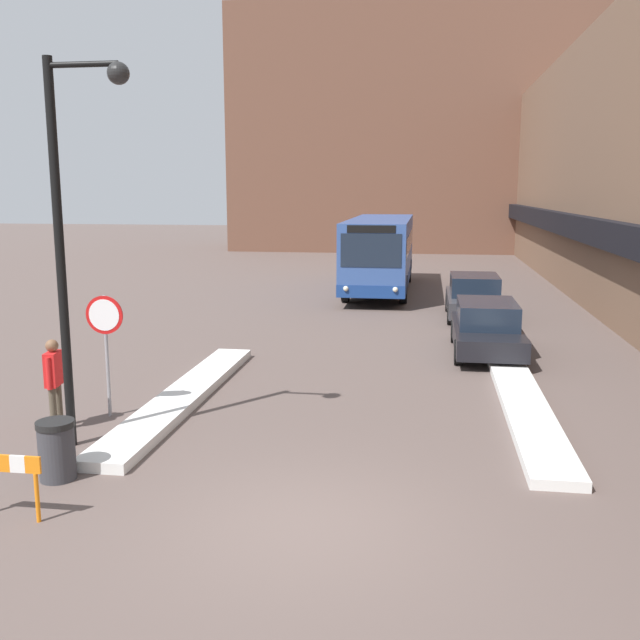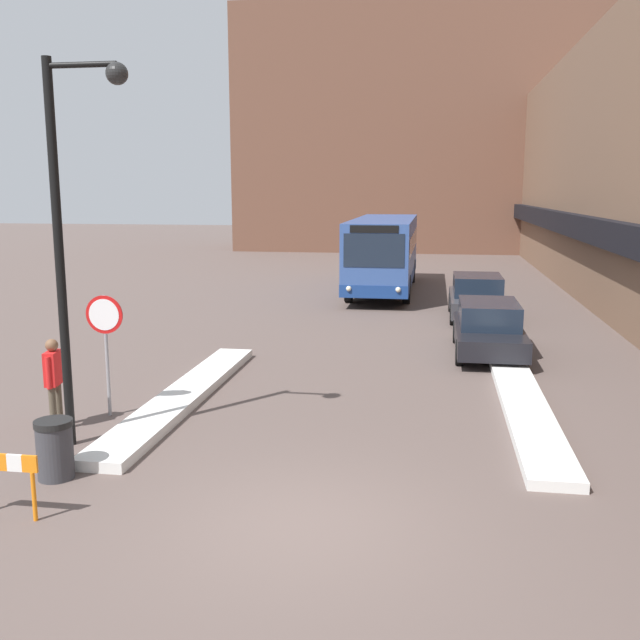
{
  "view_description": "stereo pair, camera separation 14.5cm",
  "coord_description": "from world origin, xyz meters",
  "px_view_note": "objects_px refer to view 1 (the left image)",
  "views": [
    {
      "loc": [
        1.52,
        -8.86,
        4.48
      ],
      "look_at": [
        -0.74,
        6.15,
        1.69
      ],
      "focal_mm": 40.0,
      "sensor_mm": 36.0,
      "label": 1
    },
    {
      "loc": [
        1.66,
        -8.84,
        4.48
      ],
      "look_at": [
        -0.74,
        6.15,
        1.69
      ],
      "focal_mm": 40.0,
      "sensor_mm": 36.0,
      "label": 2
    }
  ],
  "objects_px": {
    "pedestrian": "(54,376)",
    "city_bus": "(380,252)",
    "parked_car_middle": "(474,297)",
    "stop_sign": "(105,329)",
    "trash_bin": "(57,450)",
    "parked_car_front": "(487,328)",
    "street_lamp": "(73,214)",
    "construction_barricade": "(4,474)"
  },
  "relations": [
    {
      "from": "pedestrian",
      "to": "city_bus",
      "type": "bearing_deg",
      "value": 157.65
    },
    {
      "from": "parked_car_middle",
      "to": "stop_sign",
      "type": "distance_m",
      "value": 14.76
    },
    {
      "from": "trash_bin",
      "to": "stop_sign",
      "type": "bearing_deg",
      "value": 100.51
    },
    {
      "from": "parked_car_front",
      "to": "stop_sign",
      "type": "distance_m",
      "value": 10.49
    },
    {
      "from": "parked_car_middle",
      "to": "stop_sign",
      "type": "xyz_separation_m",
      "value": [
        -7.89,
        -12.43,
        1.01
      ]
    },
    {
      "from": "street_lamp",
      "to": "pedestrian",
      "type": "bearing_deg",
      "value": 141.92
    },
    {
      "from": "city_bus",
      "to": "street_lamp",
      "type": "relative_size",
      "value": 1.64
    },
    {
      "from": "city_bus",
      "to": "parked_car_front",
      "type": "distance_m",
      "value": 12.46
    },
    {
      "from": "city_bus",
      "to": "parked_car_middle",
      "type": "xyz_separation_m",
      "value": [
        3.73,
        -6.25,
        -1.01
      ]
    },
    {
      "from": "pedestrian",
      "to": "street_lamp",
      "type": "bearing_deg",
      "value": 43.39
    },
    {
      "from": "parked_car_middle",
      "to": "construction_barricade",
      "type": "relative_size",
      "value": 3.96
    },
    {
      "from": "city_bus",
      "to": "parked_car_front",
      "type": "height_order",
      "value": "city_bus"
    },
    {
      "from": "parked_car_front",
      "to": "stop_sign",
      "type": "bearing_deg",
      "value": -139.13
    },
    {
      "from": "street_lamp",
      "to": "trash_bin",
      "type": "distance_m",
      "value": 3.88
    },
    {
      "from": "parked_car_front",
      "to": "construction_barricade",
      "type": "xyz_separation_m",
      "value": [
        -7.31,
        -11.34,
        -0.06
      ]
    },
    {
      "from": "construction_barricade",
      "to": "trash_bin",
      "type": "bearing_deg",
      "value": 90.32
    },
    {
      "from": "pedestrian",
      "to": "trash_bin",
      "type": "bearing_deg",
      "value": 20.35
    },
    {
      "from": "stop_sign",
      "to": "construction_barricade",
      "type": "distance_m",
      "value": 4.68
    },
    {
      "from": "stop_sign",
      "to": "street_lamp",
      "type": "height_order",
      "value": "street_lamp"
    },
    {
      "from": "street_lamp",
      "to": "parked_car_middle",
      "type": "bearing_deg",
      "value": 61.75
    },
    {
      "from": "city_bus",
      "to": "stop_sign",
      "type": "distance_m",
      "value": 19.13
    },
    {
      "from": "parked_car_front",
      "to": "street_lamp",
      "type": "xyz_separation_m",
      "value": [
        -7.56,
        -8.47,
        3.34
      ]
    },
    {
      "from": "parked_car_front",
      "to": "construction_barricade",
      "type": "relative_size",
      "value": 4.08
    },
    {
      "from": "parked_car_front",
      "to": "city_bus",
      "type": "bearing_deg",
      "value": 107.47
    },
    {
      "from": "city_bus",
      "to": "parked_car_middle",
      "type": "height_order",
      "value": "city_bus"
    },
    {
      "from": "city_bus",
      "to": "pedestrian",
      "type": "xyz_separation_m",
      "value": [
        -4.81,
        -19.55,
        -0.73
      ]
    },
    {
      "from": "city_bus",
      "to": "construction_barricade",
      "type": "distance_m",
      "value": 23.48
    },
    {
      "from": "trash_bin",
      "to": "city_bus",
      "type": "bearing_deg",
      "value": 80.64
    },
    {
      "from": "city_bus",
      "to": "trash_bin",
      "type": "distance_m",
      "value": 22.1
    },
    {
      "from": "parked_car_middle",
      "to": "stop_sign",
      "type": "height_order",
      "value": "stop_sign"
    },
    {
      "from": "street_lamp",
      "to": "parked_car_front",
      "type": "bearing_deg",
      "value": 48.25
    },
    {
      "from": "stop_sign",
      "to": "pedestrian",
      "type": "xyz_separation_m",
      "value": [
        -0.65,
        -0.88,
        -0.73
      ]
    },
    {
      "from": "city_bus",
      "to": "pedestrian",
      "type": "bearing_deg",
      "value": -103.82
    },
    {
      "from": "parked_car_front",
      "to": "stop_sign",
      "type": "xyz_separation_m",
      "value": [
        -7.89,
        -6.83,
        1.05
      ]
    },
    {
      "from": "parked_car_middle",
      "to": "trash_bin",
      "type": "height_order",
      "value": "parked_car_middle"
    },
    {
      "from": "construction_barricade",
      "to": "stop_sign",
      "type": "bearing_deg",
      "value": 97.36
    },
    {
      "from": "stop_sign",
      "to": "construction_barricade",
      "type": "height_order",
      "value": "stop_sign"
    },
    {
      "from": "city_bus",
      "to": "parked_car_front",
      "type": "bearing_deg",
      "value": -72.53
    },
    {
      "from": "street_lamp",
      "to": "construction_barricade",
      "type": "distance_m",
      "value": 4.46
    },
    {
      "from": "city_bus",
      "to": "trash_bin",
      "type": "xyz_separation_m",
      "value": [
        -3.59,
        -21.77,
        -1.29
      ]
    },
    {
      "from": "parked_car_middle",
      "to": "parked_car_front",
      "type": "bearing_deg",
      "value": -90.0
    },
    {
      "from": "pedestrian",
      "to": "construction_barricade",
      "type": "bearing_deg",
      "value": 10.2
    }
  ]
}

